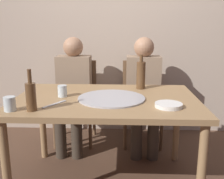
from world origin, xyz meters
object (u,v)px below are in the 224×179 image
object	(u,v)px
plate_stack	(169,105)
chair_right	(142,97)
dining_table	(106,107)
table_knife	(54,104)
pizza_tray	(111,98)
guest_in_sweater	(73,88)
wine_bottle	(31,96)
beer_bottle	(141,75)
chair_left	(76,96)
tumbler_far	(10,104)
guest_in_beanie	(144,89)
tumbler_near	(62,91)

from	to	relation	value
plate_stack	chair_right	xyz separation A→B (m)	(-0.10, 1.10, -0.24)
dining_table	table_knife	xyz separation A→B (m)	(-0.36, -0.20, 0.08)
pizza_tray	chair_right	xyz separation A→B (m)	(0.30, 0.91, -0.23)
table_knife	guest_in_sweater	bearing A→B (deg)	-145.56
wine_bottle	beer_bottle	size ratio (longest dim) A/B	0.92
chair_left	tumbler_far	bearing A→B (deg)	80.13
table_knife	chair_left	bearing A→B (deg)	-145.93
tumbler_far	chair_right	distance (m)	1.58
dining_table	guest_in_beanie	world-z (taller)	guest_in_beanie
guest_in_beanie	beer_bottle	bearing A→B (deg)	81.62
chair_right	plate_stack	bearing A→B (deg)	95.13
pizza_tray	wine_bottle	distance (m)	0.61
guest_in_beanie	chair_right	bearing A→B (deg)	-90.00
pizza_tray	plate_stack	size ratio (longest dim) A/B	2.71
wine_bottle	beer_bottle	xyz separation A→B (m)	(0.76, 0.66, 0.02)
chair_left	guest_in_sweater	distance (m)	0.20
tumbler_far	plate_stack	world-z (taller)	tumbler_far
chair_right	guest_in_beanie	xyz separation A→B (m)	(0.00, -0.15, 0.13)
wine_bottle	guest_in_sweater	bearing A→B (deg)	86.14
table_knife	guest_in_sweater	xyz separation A→B (m)	(-0.04, 0.92, -0.10)
dining_table	plate_stack	distance (m)	0.51
chair_right	guest_in_beanie	distance (m)	0.20
tumbler_near	chair_left	bearing A→B (deg)	93.49
dining_table	chair_left	size ratio (longest dim) A/B	1.58
guest_in_sweater	chair_right	bearing A→B (deg)	-168.55
chair_left	plate_stack	bearing A→B (deg)	127.55
chair_right	guest_in_sweater	xyz separation A→B (m)	(-0.75, -0.15, 0.13)
pizza_tray	chair_right	bearing A→B (deg)	71.46
pizza_tray	tumbler_near	xyz separation A→B (m)	(-0.39, 0.05, 0.04)
tumbler_near	wine_bottle	bearing A→B (deg)	-109.01
plate_stack	guest_in_sweater	size ratio (longest dim) A/B	0.16
wine_bottle	table_knife	world-z (taller)	wine_bottle
plate_stack	tumbler_near	bearing A→B (deg)	162.90
beer_bottle	chair_right	xyz separation A→B (m)	(0.06, 0.56, -0.35)
beer_bottle	tumbler_far	bearing A→B (deg)	-143.41
plate_stack	guest_in_sweater	xyz separation A→B (m)	(-0.85, 0.95, -0.11)
plate_stack	dining_table	bearing A→B (deg)	153.23
beer_bottle	guest_in_sweater	distance (m)	0.83
chair_right	guest_in_sweater	size ratio (longest dim) A/B	0.77
dining_table	beer_bottle	distance (m)	0.47
dining_table	guest_in_beanie	size ratio (longest dim) A/B	1.21
dining_table	wine_bottle	size ratio (longest dim) A/B	5.10
tumbler_far	table_knife	distance (m)	0.30
dining_table	tumbler_far	world-z (taller)	tumbler_far
beer_bottle	guest_in_beanie	size ratio (longest dim) A/B	0.26
pizza_tray	plate_stack	bearing A→B (deg)	-25.45
chair_left	guest_in_sweater	xyz separation A→B (m)	(0.00, -0.15, 0.13)
chair_right	chair_left	bearing A→B (deg)	0.00
table_knife	guest_in_beanie	world-z (taller)	guest_in_beanie
beer_bottle	tumbler_near	xyz separation A→B (m)	(-0.64, -0.30, -0.08)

